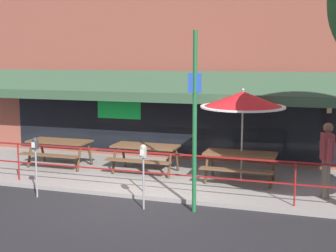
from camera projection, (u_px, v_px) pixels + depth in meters
ground_plane at (139, 199)px, 10.78m from camera, size 120.00×120.00×0.00m
patio_deck at (166, 177)px, 12.66m from camera, size 15.00×4.00×0.10m
restaurant_building at (189, 22)px, 14.14m from camera, size 15.00×1.60×8.67m
patio_railing at (143, 163)px, 10.95m from camera, size 13.84×0.04×0.97m
picnic_table_left at (60, 146)px, 13.58m from camera, size 1.80×1.42×0.76m
picnic_table_centre at (146, 151)px, 12.83m from camera, size 1.80×1.42×0.76m
picnic_table_right at (240, 159)px, 11.82m from camera, size 1.80×1.42×0.76m
patio_umbrella_right at (243, 100)px, 11.79m from camera, size 2.14×2.14×2.38m
pedestrian_walking at (327, 156)px, 10.48m from camera, size 0.31×0.61×1.71m
parking_meter_near at (35, 149)px, 10.79m from camera, size 0.15×0.16×1.42m
parking_meter_far at (143, 157)px, 9.92m from camera, size 0.15×0.16×1.42m
street_sign_pole at (195, 121)px, 9.63m from camera, size 0.28×0.09×3.79m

